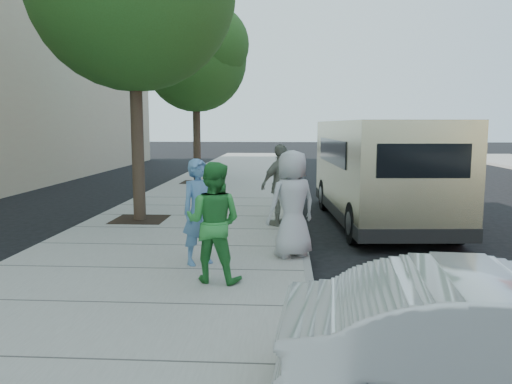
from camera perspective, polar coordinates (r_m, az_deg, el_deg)
ground at (r=9.21m, az=-3.49°, el=-7.03°), size 120.00×120.00×0.00m
sidewalk at (r=9.37m, az=-9.62°, el=-6.41°), size 5.00×60.00×0.15m
curb_face at (r=9.14m, az=5.57°, el=-6.70°), size 0.12×60.00×0.16m
tree_far at (r=19.31m, az=-6.78°, el=15.21°), size 3.92×3.80×6.49m
parking_meter at (r=8.97m, az=4.41°, el=-0.23°), size 0.27×0.10×1.32m
van at (r=12.22m, az=13.83°, el=2.53°), size 2.60×6.68×2.43m
person_officer at (r=7.88m, az=-6.45°, el=-2.27°), size 0.72×0.69×1.67m
person_green_shirt at (r=6.99m, az=-4.89°, el=-3.44°), size 0.93×0.79×1.69m
person_gray_shirt at (r=8.28m, az=4.16°, el=-1.36°), size 1.04×0.93×1.78m
person_striped_polo at (r=10.85m, az=2.95°, el=0.81°), size 1.10×0.97×1.78m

